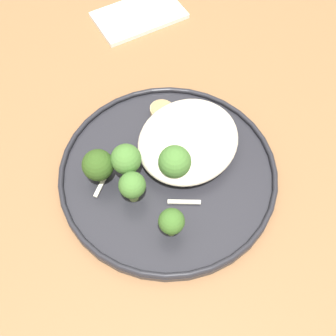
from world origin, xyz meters
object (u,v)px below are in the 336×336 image
seared_scallop_center_golden (209,128)px  broccoli_floret_near_rim (132,186)px  seared_scallop_rear_pale (201,115)px  seared_scallop_tiny_bay (183,167)px  broccoli_floret_beside_noodles (98,165)px  broccoli_floret_small_sprig (175,162)px  folded_napkin (139,15)px  broccoli_floret_center_pile (126,160)px  broccoli_floret_tall_stalk (172,222)px  dinner_plate (168,172)px  seared_scallop_front_small (188,146)px  seared_scallop_right_edge (162,111)px  seared_scallop_on_noodles (159,156)px

seared_scallop_center_golden → broccoli_floret_near_rim: size_ratio=0.45×
seared_scallop_rear_pale → seared_scallop_tiny_bay: 0.09m
broccoli_floret_beside_noodles → broccoli_floret_small_sprig: 0.10m
seared_scallop_rear_pale → broccoli_floret_near_rim: broccoli_floret_near_rim is taller
folded_napkin → broccoli_floret_near_rim: bearing=36.2°
broccoli_floret_center_pile → broccoli_floret_tall_stalk: 0.10m
seared_scallop_center_golden → broccoli_floret_beside_noodles: broccoli_floret_beside_noodles is taller
broccoli_floret_near_rim → broccoli_floret_small_sprig: 0.06m
broccoli_floret_center_pile → broccoli_floret_beside_noodles: bearing=-47.2°
seared_scallop_rear_pale → folded_napkin: bearing=-122.5°
dinner_plate → broccoli_floret_center_pile: 0.07m
broccoli_floret_beside_noodles → folded_napkin: 0.33m
dinner_plate → seared_scallop_center_golden: bearing=173.9°
seared_scallop_front_small → seared_scallop_rear_pale: (-0.05, -0.01, 0.00)m
seared_scallop_right_edge → folded_napkin: bearing=-134.5°
seared_scallop_tiny_bay → folded_napkin: seared_scallop_tiny_bay is taller
dinner_plate → seared_scallop_rear_pale: bearing=-172.9°
seared_scallop_rear_pale → broccoli_floret_near_rim: size_ratio=0.47×
seared_scallop_center_golden → broccoli_floret_small_sprig: 0.09m
dinner_plate → broccoli_floret_center_pile: (0.03, -0.04, 0.04)m
seared_scallop_rear_pale → seared_scallop_on_noodles: seared_scallop_rear_pale is taller
broccoli_floret_near_rim → broccoli_floret_center_pile: bearing=-130.2°
seared_scallop_center_golden → seared_scallop_right_edge: seared_scallop_right_edge is taller
seared_scallop_rear_pale → seared_scallop_center_golden: seared_scallop_rear_pale is taller
seared_scallop_front_small → seared_scallop_tiny_bay: 0.04m
dinner_plate → folded_napkin: size_ratio=1.93×
seared_scallop_front_small → broccoli_floret_center_pile: bearing=-28.5°
broccoli_floret_tall_stalk → dinner_plate: bearing=-142.2°
seared_scallop_rear_pale → broccoli_floret_center_pile: 0.14m
seared_scallop_tiny_bay → broccoli_floret_beside_noodles: size_ratio=0.54×
seared_scallop_front_small → broccoli_floret_center_pile: broccoli_floret_center_pile is taller
seared_scallop_right_edge → broccoli_floret_small_sprig: size_ratio=0.55×
broccoli_floret_beside_noodles → seared_scallop_on_noodles: bearing=145.4°
seared_scallop_tiny_bay → seared_scallop_right_edge: bearing=-127.8°
seared_scallop_front_small → seared_scallop_center_golden: seared_scallop_front_small is taller
seared_scallop_tiny_bay → broccoli_floret_center_pile: 0.08m
seared_scallop_on_noodles → seared_scallop_center_golden: (-0.08, 0.03, 0.00)m
seared_scallop_on_noodles → broccoli_floret_near_rim: bearing=6.2°
seared_scallop_front_small → seared_scallop_right_edge: same height
broccoli_floret_beside_noodles → broccoli_floret_small_sprig: bearing=126.0°
seared_scallop_tiny_bay → seared_scallop_front_small: bearing=-156.5°
broccoli_floret_tall_stalk → seared_scallop_center_golden: bearing=-164.1°
seared_scallop_front_small → folded_napkin: (-0.19, -0.23, -0.02)m
seared_scallop_front_small → broccoli_floret_near_rim: broccoli_floret_near_rim is taller
broccoli_floret_tall_stalk → seared_scallop_rear_pale: bearing=-158.5°
broccoli_floret_beside_noodles → folded_napkin: broccoli_floret_beside_noodles is taller
broccoli_floret_center_pile → seared_scallop_rear_pale: bearing=167.9°
seared_scallop_rear_pale → folded_napkin: seared_scallop_rear_pale is taller
seared_scallop_right_edge → seared_scallop_front_small: bearing=66.1°
broccoli_floret_near_rim → folded_napkin: size_ratio=0.33×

